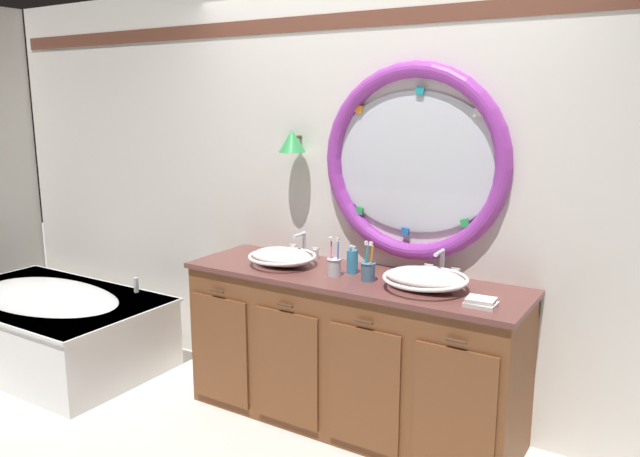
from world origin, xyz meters
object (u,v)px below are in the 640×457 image
object	(u,v)px
sink_basin_left	(282,257)
toothbrush_holder_left	(334,266)
bathtub	(49,322)
sink_basin_right	(425,279)
folded_hand_towel	(481,302)
soap_dispenser	(352,261)
toothbrush_holder_right	(368,270)

from	to	relation	value
sink_basin_left	toothbrush_holder_left	distance (m)	0.38
sink_basin_left	bathtub	bearing A→B (deg)	-168.56
sink_basin_right	folded_hand_towel	bearing A→B (deg)	-19.14
sink_basin_left	soap_dispenser	world-z (taller)	soap_dispenser
sink_basin_left	toothbrush_holder_right	world-z (taller)	toothbrush_holder_right
bathtub	soap_dispenser	bearing A→B (deg)	10.99
sink_basin_left	folded_hand_towel	distance (m)	1.25
sink_basin_left	toothbrush_holder_left	size ratio (longest dim) A/B	1.84
sink_basin_right	toothbrush_holder_left	distance (m)	0.54
sink_basin_right	toothbrush_holder_right	distance (m)	0.33
sink_basin_right	folded_hand_towel	world-z (taller)	sink_basin_right
bathtub	soap_dispenser	world-z (taller)	soap_dispenser
bathtub	toothbrush_holder_left	bearing A→B (deg)	8.72
bathtub	toothbrush_holder_right	bearing A→B (deg)	8.26
bathtub	sink_basin_left	xyz separation A→B (m)	(1.81, 0.37, 0.65)
sink_basin_right	toothbrush_holder_left	xyz separation A→B (m)	(-0.53, -0.03, -0.00)
sink_basin_right	folded_hand_towel	distance (m)	0.36
sink_basin_left	soap_dispenser	distance (m)	0.45
soap_dispenser	folded_hand_towel	bearing A→B (deg)	-13.01
folded_hand_towel	sink_basin_left	bearing A→B (deg)	174.69
toothbrush_holder_right	toothbrush_holder_left	bearing A→B (deg)	-176.65
toothbrush_holder_left	sink_basin_right	bearing A→B (deg)	3.22
sink_basin_left	sink_basin_right	world-z (taller)	sink_basin_right
toothbrush_holder_right	soap_dispenser	distance (m)	0.17
soap_dispenser	toothbrush_holder_left	bearing A→B (deg)	-120.92
toothbrush_holder_left	soap_dispenser	size ratio (longest dim) A/B	1.34
sink_basin_right	bathtub	bearing A→B (deg)	-172.35
toothbrush_holder_right	soap_dispenser	xyz separation A→B (m)	(-0.15, 0.09, 0.01)
bathtub	folded_hand_towel	world-z (taller)	folded_hand_towel
sink_basin_left	soap_dispenser	size ratio (longest dim) A/B	2.47
sink_basin_right	soap_dispenser	world-z (taller)	soap_dispenser
toothbrush_holder_left	folded_hand_towel	xyz separation A→B (m)	(0.87, -0.09, -0.04)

